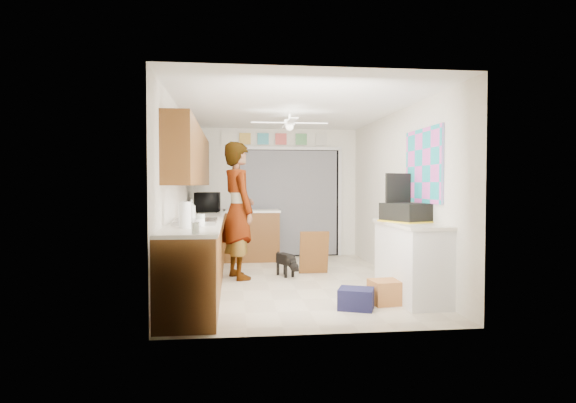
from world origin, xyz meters
name	(u,v)px	position (x,y,z in m)	size (l,w,h in m)	color
floor	(291,281)	(0.00, 0.00, 0.00)	(5.00, 5.00, 0.00)	beige
ceiling	(291,109)	(0.00, 0.00, 2.50)	(5.00, 5.00, 0.00)	white
wall_back	(276,193)	(0.00, 2.50, 1.25)	(3.20, 3.20, 0.00)	white
wall_front	(324,202)	(0.00, -2.50, 1.25)	(3.20, 3.20, 0.00)	white
wall_left	(179,196)	(-1.60, 0.00, 1.25)	(5.00, 5.00, 0.00)	white
wall_right	(398,195)	(1.60, 0.00, 1.25)	(5.00, 5.00, 0.00)	white
left_base_cabinets	(201,252)	(-1.30, 0.00, 0.45)	(0.60, 4.80, 0.90)	brown
left_countertop	(201,219)	(-1.29, 0.00, 0.92)	(0.62, 4.80, 0.04)	white
upper_cabinets	(191,158)	(-1.44, 0.20, 1.80)	(0.32, 4.00, 0.80)	brown
sink_basin	(196,222)	(-1.29, -1.00, 0.95)	(0.50, 0.76, 0.06)	silver
faucet	(180,214)	(-1.48, -1.00, 1.05)	(0.03, 0.03, 0.22)	silver
peninsula_base	(251,236)	(-0.50, 2.00, 0.45)	(1.00, 0.60, 0.90)	brown
peninsula_top	(251,211)	(-0.50, 2.00, 0.92)	(1.04, 0.64, 0.04)	white
back_opening_recess	(289,203)	(0.25, 2.47, 1.05)	(2.00, 0.06, 2.10)	black
curtain_panel	(289,203)	(0.25, 2.43, 1.05)	(1.90, 0.03, 2.05)	gray
door_trim_left	(237,203)	(-0.77, 2.44, 1.05)	(0.06, 0.04, 2.10)	white
door_trim_right	(340,203)	(1.27, 2.44, 1.05)	(0.06, 0.04, 2.10)	white
door_trim_head	(289,148)	(0.25, 2.44, 2.12)	(2.10, 0.04, 0.06)	white
header_frame_0	(245,139)	(-0.60, 2.47, 2.30)	(0.22, 0.02, 0.22)	gold
header_frame_1	(263,139)	(-0.25, 2.47, 2.30)	(0.22, 0.02, 0.22)	#45A6B8
header_frame_2	(281,139)	(0.10, 2.47, 2.30)	(0.22, 0.02, 0.22)	#DB5452
header_frame_3	(301,139)	(0.50, 2.47, 2.30)	(0.22, 0.02, 0.22)	#5CA163
header_frame_4	(321,139)	(0.90, 2.47, 2.30)	(0.22, 0.02, 0.22)	silver
route66_sign	(227,138)	(-0.95, 2.47, 2.30)	(0.22, 0.02, 0.26)	silver
right_counter_base	(411,262)	(1.35, -1.20, 0.45)	(0.50, 1.40, 0.90)	white
right_counter_top	(410,224)	(1.34, -1.20, 0.92)	(0.54, 1.44, 0.04)	white
abstract_painting	(423,166)	(1.58, -1.00, 1.65)	(0.03, 1.15, 0.95)	#EF58CD
ceiling_fan	(290,123)	(0.00, 0.20, 2.32)	(1.14, 1.14, 0.24)	white
microwave	(208,202)	(-1.27, 1.46, 1.11)	(0.60, 0.41, 0.33)	black
soap_bottle	(192,210)	(-1.37, -0.64, 1.08)	(0.11, 0.11, 0.28)	silver
cup	(200,223)	(-1.21, -1.53, 0.99)	(0.11, 0.11, 0.09)	white
jar_a	(200,220)	(-1.20, -1.49, 1.01)	(0.10, 0.10, 0.14)	silver
jar_b	(195,228)	(-1.20, -2.25, 0.99)	(0.07, 0.07, 0.11)	silver
paper_towel_roll	(185,215)	(-1.35, -1.67, 1.08)	(0.13, 0.13, 0.28)	white
suitcase	(406,213)	(1.32, -1.10, 1.06)	(0.41, 0.55, 0.24)	black
suitcase_rim	(406,221)	(1.32, -1.10, 0.95)	(0.44, 0.58, 0.02)	yellow
suitcase_lid	(398,192)	(1.32, -0.81, 1.31)	(0.42, 0.03, 0.50)	black
cardboard_box	(390,292)	(1.00, -1.44, 0.14)	(0.45, 0.34, 0.28)	#9A5C30
navy_crate	(356,299)	(0.54, -1.64, 0.12)	(0.38, 0.32, 0.23)	#141534
cabinet_door_panel	(314,252)	(0.43, 0.52, 0.34)	(0.46, 0.03, 0.68)	brown
man	(238,210)	(-0.76, 0.32, 1.02)	(0.74, 0.49, 2.05)	white
dog	(285,264)	(-0.04, 0.40, 0.19)	(0.21, 0.49, 0.39)	black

